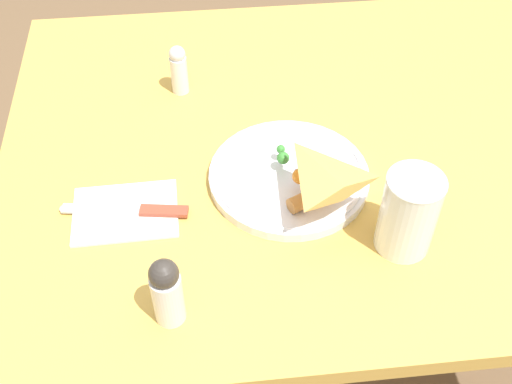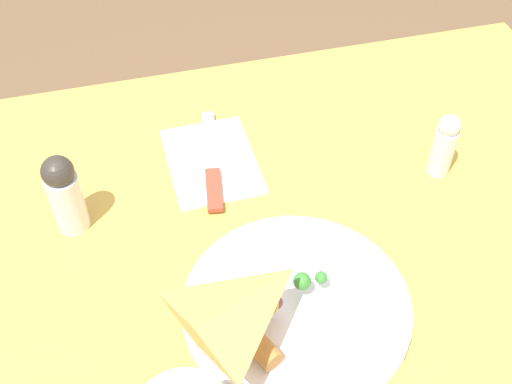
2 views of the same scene
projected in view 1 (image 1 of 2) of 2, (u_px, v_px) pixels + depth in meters
The scene contains 8 objects.
ground_plane at pixel (309, 349), 1.58m from camera, with size 6.00×6.00×0.00m, color brown.
dining_table at pixel (330, 178), 1.14m from camera, with size 1.10×0.84×0.70m.
plate_pizza at pixel (290, 175), 0.99m from camera, with size 0.25×0.25×0.05m.
milk_glass at pixel (408, 216), 0.88m from camera, with size 0.08×0.08×0.13m.
napkin_folded at pixel (125, 212), 0.96m from camera, with size 0.16×0.12×0.00m.
butter_knife at pixel (131, 210), 0.95m from camera, with size 0.19×0.05×0.01m.
salt_shaker at pixel (179, 69), 1.13m from camera, with size 0.03×0.03×0.09m.
pepper_shaker at pixel (167, 291), 0.80m from camera, with size 0.04×0.04×0.11m.
Camera 1 is at (0.22, 0.78, 1.42)m, focal length 45.00 mm.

